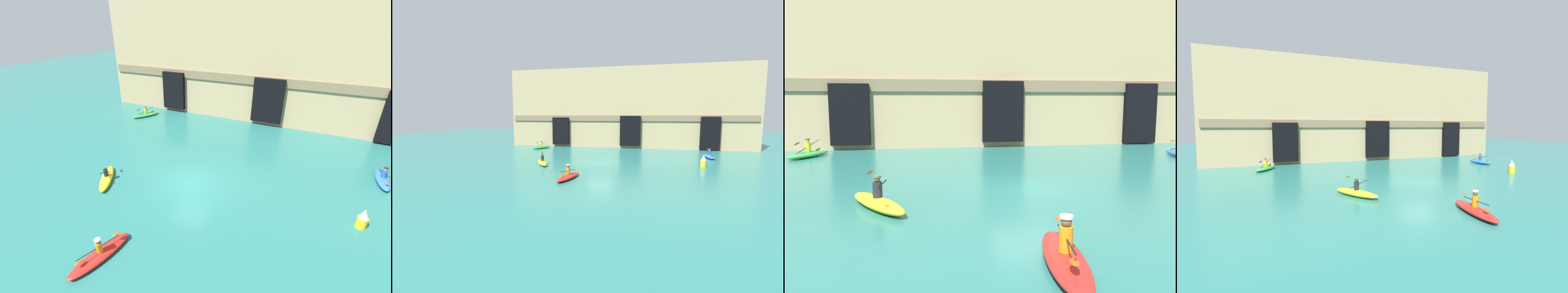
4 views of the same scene
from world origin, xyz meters
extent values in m
plane|color=#28706B|center=(0.00, 0.00, 0.00)|extent=(120.00, 120.00, 0.00)
cube|color=tan|center=(1.35, 16.45, 6.00)|extent=(36.42, 6.46, 12.01)
cube|color=#79674A|center=(1.35, 13.16, 4.46)|extent=(35.69, 0.24, 0.85)
cube|color=black|center=(-8.61, 13.06, 2.46)|extent=(2.62, 0.70, 4.21)
cube|color=black|center=(2.11, 13.06, 2.60)|extent=(2.97, 0.70, 4.41)
cube|color=black|center=(13.04, 13.06, 2.42)|extent=(2.54, 0.70, 4.58)
ellipsoid|color=yellow|center=(-5.44, -2.01, 0.20)|extent=(2.29, 3.09, 0.39)
cylinder|color=#232328|center=(-5.44, -2.01, 0.64)|extent=(0.30, 0.30, 0.49)
sphere|color=brown|center=(-5.44, -2.01, 0.98)|extent=(0.20, 0.20, 0.20)
cylinder|color=#4C6B4C|center=(-5.44, -2.01, 1.06)|extent=(0.25, 0.25, 0.06)
cylinder|color=black|center=(-5.44, -2.01, 0.66)|extent=(0.73, 1.70, 0.94)
ellipsoid|color=#D84C19|center=(-5.74, -1.28, 1.06)|extent=(0.33, 0.45, 0.24)
ellipsoid|color=#D84C19|center=(-5.13, -2.75, 0.26)|extent=(0.33, 0.45, 0.24)
ellipsoid|color=red|center=(-1.19, -7.07, 0.18)|extent=(1.40, 3.40, 0.35)
cylinder|color=orange|center=(-1.19, -7.07, 0.62)|extent=(0.29, 0.29, 0.54)
sphere|color=brown|center=(-1.19, -7.07, 1.01)|extent=(0.23, 0.23, 0.23)
cylinder|color=silver|center=(-1.19, -7.07, 1.10)|extent=(0.28, 0.28, 0.06)
cylinder|color=black|center=(-1.19, -7.07, 0.65)|extent=(0.54, 2.15, 0.24)
ellipsoid|color=#D84C19|center=(-0.96, -6.11, 0.74)|extent=(0.28, 0.47, 0.09)
ellipsoid|color=#D84C19|center=(-1.41, -8.02, 0.56)|extent=(0.28, 0.47, 0.09)
ellipsoid|color=#D84C19|center=(11.49, 6.85, 0.94)|extent=(0.22, 0.45, 0.17)
ellipsoid|color=green|center=(-10.62, 9.91, 0.18)|extent=(2.31, 3.13, 0.35)
cylinder|color=gold|center=(-10.62, 9.91, 0.64)|extent=(0.32, 0.32, 0.56)
sphere|color=tan|center=(-10.62, 9.91, 1.03)|extent=(0.23, 0.23, 0.23)
cylinder|color=#4C6B4C|center=(-10.62, 9.91, 1.13)|extent=(0.29, 0.29, 0.06)
cylinder|color=black|center=(-10.62, 9.91, 0.66)|extent=(0.90, 1.78, 0.66)
ellipsoid|color=black|center=(-10.23, 10.69, 0.39)|extent=(0.35, 0.47, 0.18)
ellipsoid|color=black|center=(-11.00, 9.13, 0.94)|extent=(0.35, 0.47, 0.18)
camera|label=1|loc=(6.53, -12.96, 10.09)|focal=24.00mm
camera|label=2|loc=(4.75, -25.88, 4.86)|focal=24.00mm
camera|label=3|loc=(-4.21, -14.23, 3.49)|focal=35.00mm
camera|label=4|loc=(-10.11, -16.55, 4.14)|focal=24.00mm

